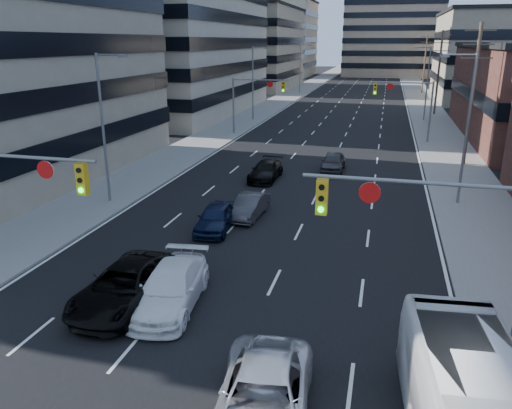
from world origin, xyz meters
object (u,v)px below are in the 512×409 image
at_px(black_pickup, 126,286).
at_px(white_van, 171,288).
at_px(sedan_blue, 216,218).
at_px(silver_suv, 263,400).

relative_size(black_pickup, white_van, 1.08).
distance_m(black_pickup, sedan_blue, 8.40).
height_order(silver_suv, sedan_blue, silver_suv).
xyz_separation_m(black_pickup, sedan_blue, (0.75, 8.37, -0.07)).
xyz_separation_m(black_pickup, white_van, (1.70, 0.32, -0.02)).
relative_size(white_van, silver_suv, 0.98).
distance_m(silver_suv, sedan_blue, 14.40).
height_order(black_pickup, sedan_blue, black_pickup).
xyz_separation_m(white_van, sedan_blue, (-0.94, 8.05, -0.05)).
bearing_deg(sedan_blue, black_pickup, -99.01).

